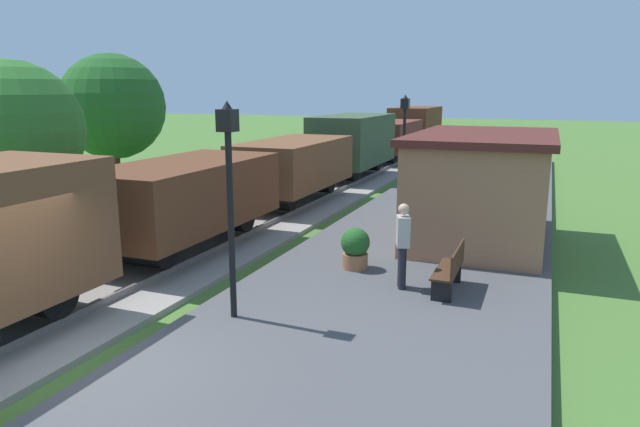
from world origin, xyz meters
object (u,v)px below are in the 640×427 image
object	(u,v)px
freight_train	(328,154)
lamp_post_near	(229,171)
lamp_post_far	(404,127)
tree_trackside_mid	(13,130)
bench_near_hut	(451,269)
station_hut	(482,186)
person_waiting	(403,242)
tree_trackside_far	(112,107)
potted_planter	(355,248)

from	to	relation	value
freight_train	lamp_post_near	size ratio (longest dim) A/B	10.59
freight_train	lamp_post_near	distance (m)	14.14
lamp_post_far	tree_trackside_mid	xyz separation A→B (m)	(-7.37, -10.12, 0.35)
lamp_post_near	lamp_post_far	xyz separation A→B (m)	(0.00, 12.31, 0.00)
bench_near_hut	lamp_post_far	distance (m)	10.42
freight_train	station_hut	world-z (taller)	station_hut
bench_near_hut	person_waiting	distance (m)	1.05
lamp_post_far	tree_trackside_far	size ratio (longest dim) A/B	0.68
person_waiting	lamp_post_far	distance (m)	10.19
tree_trackside_far	lamp_post_near	bearing A→B (deg)	-41.63
freight_train	tree_trackside_far	xyz separation A→B (m)	(-7.19, -4.19, 1.93)
bench_near_hut	lamp_post_far	xyz separation A→B (m)	(-3.30, 9.66, 2.08)
freight_train	lamp_post_far	xyz separation A→B (m)	(3.45, -1.34, 1.25)
tree_trackside_mid	tree_trackside_far	world-z (taller)	tree_trackside_far
person_waiting	tree_trackside_far	distance (m)	14.90
person_waiting	tree_trackside_mid	size ratio (longest dim) A/B	0.35
potted_planter	lamp_post_near	world-z (taller)	lamp_post_near
station_hut	bench_near_hut	bearing A→B (deg)	-90.68
bench_near_hut	tree_trackside_mid	world-z (taller)	tree_trackside_mid
tree_trackside_far	potted_planter	bearing A→B (deg)	-27.31
tree_trackside_mid	station_hut	bearing A→B (deg)	24.85
lamp_post_near	person_waiting	bearing A→B (deg)	47.06
person_waiting	lamp_post_far	size ratio (longest dim) A/B	0.46
potted_planter	lamp_post_near	distance (m)	4.13
person_waiting	lamp_post_far	world-z (taller)	lamp_post_far
bench_near_hut	tree_trackside_mid	distance (m)	10.95
tree_trackside_mid	lamp_post_near	bearing A→B (deg)	-16.55
tree_trackside_mid	bench_near_hut	bearing A→B (deg)	2.50
lamp_post_far	tree_trackside_mid	world-z (taller)	tree_trackside_mid
freight_train	tree_trackside_far	bearing A→B (deg)	-149.75
freight_train	tree_trackside_far	size ratio (longest dim) A/B	7.16
lamp_post_far	station_hut	bearing A→B (deg)	-57.01
station_hut	potted_planter	size ratio (longest dim) A/B	6.33
tree_trackside_far	station_hut	bearing A→B (deg)	-9.36
lamp_post_near	lamp_post_far	distance (m)	12.31
freight_train	lamp_post_far	bearing A→B (deg)	-21.20
bench_near_hut	person_waiting	xyz separation A→B (m)	(-0.94, -0.12, 0.46)
person_waiting	lamp_post_far	bearing A→B (deg)	-96.42
potted_planter	lamp_post_far	xyz separation A→B (m)	(-1.10, 8.92, 2.08)
tree_trackside_mid	potted_planter	bearing A→B (deg)	8.11
bench_near_hut	lamp_post_near	bearing A→B (deg)	-141.15
potted_planter	lamp_post_near	size ratio (longest dim) A/B	0.25
station_hut	lamp_post_far	xyz separation A→B (m)	(-3.35, 5.16, 1.15)
freight_train	person_waiting	xyz separation A→B (m)	(5.81, -11.12, -0.37)
tree_trackside_far	tree_trackside_mid	bearing A→B (deg)	-65.76
station_hut	person_waiting	xyz separation A→B (m)	(-0.99, -4.62, -0.47)
person_waiting	lamp_post_far	xyz separation A→B (m)	(-2.36, 9.78, 1.62)
tree_trackside_mid	tree_trackside_far	bearing A→B (deg)	114.24
station_hut	tree_trackside_mid	bearing A→B (deg)	-155.15
freight_train	bench_near_hut	world-z (taller)	freight_train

